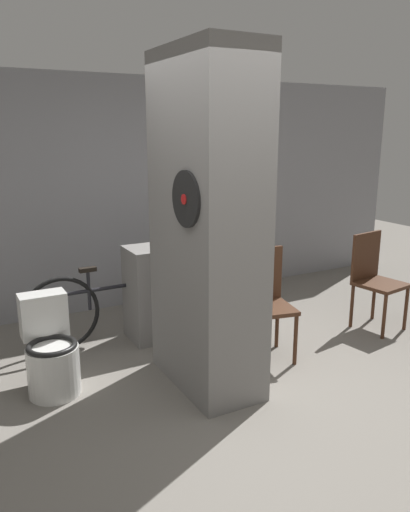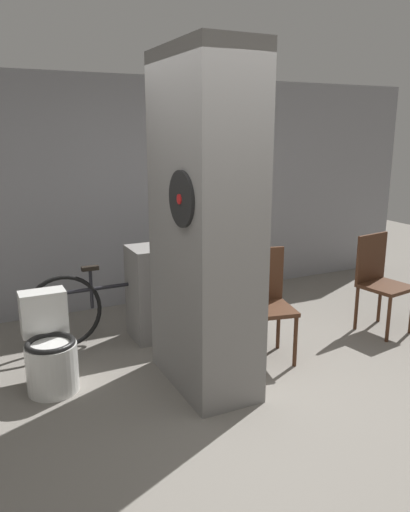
{
  "view_description": "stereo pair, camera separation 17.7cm",
  "coord_description": "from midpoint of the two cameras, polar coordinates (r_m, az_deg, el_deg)",
  "views": [
    {
      "loc": [
        -1.87,
        -2.78,
        2.02
      ],
      "look_at": [
        0.13,
        0.92,
        0.95
      ],
      "focal_mm": 35.0,
      "sensor_mm": 36.0,
      "label": 1
    },
    {
      "loc": [
        -1.71,
        -2.86,
        2.02
      ],
      "look_at": [
        0.13,
        0.92,
        0.95
      ],
      "focal_mm": 35.0,
      "sensor_mm": 36.0,
      "label": 2
    }
  ],
  "objects": [
    {
      "name": "ground_plane",
      "position": [
        3.9,
        5.71,
        -16.95
      ],
      "size": [
        14.0,
        14.0,
        0.0
      ],
      "primitive_type": "plane",
      "color": "slate"
    },
    {
      "name": "wall_back",
      "position": [
        5.78,
        -7.8,
        7.04
      ],
      "size": [
        8.0,
        0.09,
        2.6
      ],
      "color": "gray",
      "rests_on": "ground_plane"
    },
    {
      "name": "pillar_center",
      "position": [
        3.82,
        1.25,
        3.43
      ],
      "size": [
        0.56,
        1.03,
        2.6
      ],
      "color": "gray",
      "rests_on": "ground_plane"
    },
    {
      "name": "counter_shelf",
      "position": [
        5.06,
        -1.11,
        -3.65
      ],
      "size": [
        1.16,
        0.44,
        0.92
      ],
      "color": "gray",
      "rests_on": "ground_plane"
    },
    {
      "name": "toilet",
      "position": [
        4.19,
        -16.16,
        -10.35
      ],
      "size": [
        0.4,
        0.56,
        0.75
      ],
      "color": "silver",
      "rests_on": "ground_plane"
    },
    {
      "name": "chair_near_pillar",
      "position": [
        4.52,
        7.92,
        -4.84
      ],
      "size": [
        0.52,
        0.52,
        0.99
      ],
      "rotation": [
        0.0,
        0.0,
        -0.2
      ],
      "color": "#422616",
      "rests_on": "ground_plane"
    },
    {
      "name": "chair_by_doorway",
      "position": [
        5.41,
        20.22,
        -2.39
      ],
      "size": [
        0.5,
        0.5,
        0.99
      ],
      "rotation": [
        0.0,
        0.0,
        0.15
      ],
      "color": "#422616",
      "rests_on": "ground_plane"
    },
    {
      "name": "bicycle",
      "position": [
        4.96,
        -8.7,
        -5.26
      ],
      "size": [
        1.8,
        0.42,
        0.77
      ],
      "color": "black",
      "rests_on": "ground_plane"
    },
    {
      "name": "bottle_tall",
      "position": [
        5.01,
        1.56,
        2.71
      ],
      "size": [
        0.06,
        0.06,
        0.25
      ],
      "color": "silver",
      "rests_on": "counter_shelf"
    }
  ]
}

